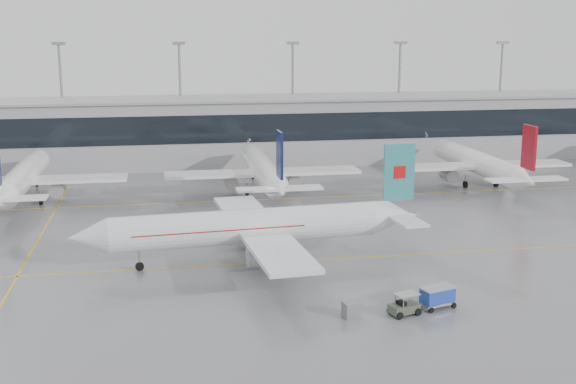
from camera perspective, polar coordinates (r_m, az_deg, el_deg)
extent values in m
plane|color=slate|center=(78.41, 1.56, -5.42)|extent=(320.00, 320.00, 0.00)
cube|color=orange|center=(78.41, 1.56, -5.42)|extent=(120.00, 0.25, 0.01)
cube|color=orange|center=(106.93, -1.71, -0.59)|extent=(120.00, 0.25, 0.01)
cube|color=orange|center=(92.46, -19.00, -3.34)|extent=(0.25, 60.00, 0.01)
cube|color=#949497|center=(137.14, -3.71, 4.81)|extent=(180.00, 15.00, 12.00)
cube|color=black|center=(129.51, -3.34, 5.03)|extent=(180.00, 0.20, 5.00)
cube|color=gray|center=(136.46, -3.75, 7.39)|extent=(182.00, 16.00, 0.40)
cylinder|color=gray|center=(142.79, -17.39, 6.59)|extent=(0.50, 0.50, 22.00)
cube|color=gray|center=(142.21, -17.68, 11.12)|extent=(2.40, 1.00, 0.60)
cylinder|color=gray|center=(141.75, -8.47, 6.98)|extent=(0.50, 0.50, 22.00)
cube|color=gray|center=(141.17, -8.62, 11.55)|extent=(2.40, 1.00, 0.60)
cylinder|color=gray|center=(144.11, 0.37, 7.19)|extent=(0.50, 0.50, 22.00)
cube|color=gray|center=(143.54, 0.37, 11.69)|extent=(2.40, 1.00, 0.60)
cylinder|color=gray|center=(149.69, 8.74, 7.25)|extent=(0.50, 0.50, 22.00)
cube|color=gray|center=(149.14, 8.89, 11.57)|extent=(2.40, 1.00, 0.60)
cylinder|color=gray|center=(158.17, 16.37, 7.16)|extent=(0.50, 0.50, 22.00)
cube|color=gray|center=(157.65, 16.62, 11.25)|extent=(2.40, 1.00, 0.60)
cylinder|color=silver|center=(76.84, -3.38, -2.74)|extent=(28.64, 5.99, 3.73)
cone|color=silver|center=(75.47, -15.55, -3.46)|extent=(4.29, 4.04, 3.73)
cone|color=silver|center=(81.78, 8.39, -1.93)|extent=(5.88, 4.17, 3.73)
cube|color=silver|center=(77.24, -2.28, -2.96)|extent=(7.45, 31.10, 0.45)
cube|color=silver|center=(81.78, 8.53, -1.71)|extent=(3.74, 12.03, 0.25)
cube|color=teal|center=(80.85, 8.77, 1.56)|extent=(3.62, 0.64, 6.36)
cylinder|color=#9C9C9C|center=(73.06, -1.83, -5.08)|extent=(3.76, 2.38, 2.10)
cylinder|color=#9C9C9C|center=(82.07, -3.34, -3.13)|extent=(3.76, 2.38, 2.10)
cylinder|color=gray|center=(76.28, -11.67, -5.19)|extent=(0.20, 0.20, 1.63)
cylinder|color=black|center=(76.53, -11.64, -5.78)|extent=(0.92, 0.37, 0.90)
cylinder|color=gray|center=(75.64, -1.10, -5.00)|extent=(0.24, 0.24, 1.63)
cylinder|color=black|center=(75.88, -1.09, -5.59)|extent=(1.13, 0.54, 1.10)
cylinder|color=gray|center=(80.48, -1.97, -3.94)|extent=(0.24, 0.24, 1.63)
cylinder|color=black|center=(80.72, -1.97, -4.49)|extent=(1.13, 0.54, 1.10)
cube|color=#B70F0F|center=(80.85, 8.77, 1.57)|extent=(1.43, 0.56, 1.40)
cube|color=#B70F0F|center=(76.28, -5.59, -2.74)|extent=(18.24, 5.19, 0.12)
cylinder|color=white|center=(111.70, -20.17, 1.20)|extent=(3.59, 27.36, 3.59)
cone|color=white|center=(126.94, -19.00, 2.54)|extent=(3.59, 4.00, 3.59)
cone|color=white|center=(95.85, -21.81, -0.67)|extent=(3.59, 5.60, 3.59)
cube|color=white|center=(110.33, -20.29, 0.85)|extent=(29.64, 5.00, 0.45)
cylinder|color=#9C9C9C|center=(110.35, -17.74, 0.24)|extent=(2.10, 3.60, 2.10)
cylinder|color=gray|center=(122.52, -19.26, 0.97)|extent=(0.20, 0.20, 1.56)
cylinder|color=black|center=(122.67, -19.23, 0.61)|extent=(0.30, 0.90, 0.90)
cylinder|color=gray|center=(110.26, -21.62, -0.36)|extent=(0.24, 0.24, 1.56)
cylinder|color=black|center=(110.43, -21.59, -0.76)|extent=(0.45, 1.10, 1.10)
cylinder|color=gray|center=(109.33, -18.96, -0.26)|extent=(0.24, 0.24, 1.56)
cylinder|color=black|center=(109.49, -18.93, -0.66)|extent=(0.45, 1.10, 1.10)
cylinder|color=white|center=(111.01, -2.10, 1.89)|extent=(3.59, 27.36, 3.59)
cone|color=white|center=(126.33, -3.11, 3.16)|extent=(3.59, 4.00, 3.59)
cone|color=white|center=(95.04, -0.70, 0.12)|extent=(3.59, 5.60, 3.59)
cube|color=white|center=(109.63, -1.99, 1.55)|extent=(29.64, 5.00, 0.45)
cube|color=white|center=(94.78, -0.68, 0.27)|extent=(11.40, 2.80, 0.25)
cube|color=#0D1545|center=(93.74, -0.66, 2.97)|extent=(0.35, 3.60, 6.12)
cylinder|color=#9C9C9C|center=(109.84, -4.50, 0.74)|extent=(2.10, 3.60, 2.10)
cylinder|color=#9C9C9C|center=(111.17, 0.43, 0.92)|extent=(2.10, 3.60, 2.10)
cylinder|color=gray|center=(121.89, -2.80, 1.60)|extent=(0.20, 0.20, 1.56)
cylinder|color=black|center=(122.03, -2.80, 1.24)|extent=(0.30, 0.90, 0.90)
cylinder|color=gray|center=(108.73, -3.26, 0.33)|extent=(0.24, 0.24, 1.56)
cylinder|color=black|center=(108.89, -3.26, -0.07)|extent=(0.45, 1.10, 1.10)
cylinder|color=gray|center=(109.46, -0.56, 0.43)|extent=(0.24, 0.24, 1.56)
cylinder|color=black|center=(109.62, -0.56, 0.03)|extent=(0.45, 1.10, 1.10)
cylinder|color=white|center=(120.91, 14.56, 2.36)|extent=(3.59, 27.36, 3.59)
cone|color=white|center=(135.11, 11.81, 3.51)|extent=(3.59, 4.00, 3.59)
cone|color=white|center=(106.43, 18.23, 0.82)|extent=(3.59, 5.60, 3.59)
cube|color=white|center=(119.64, 14.85, 2.05)|extent=(29.64, 5.00, 0.45)
cube|color=white|center=(106.20, 18.29, 0.96)|extent=(11.40, 2.80, 0.25)
cube|color=maroon|center=(105.28, 18.51, 3.37)|extent=(0.35, 3.60, 6.12)
cylinder|color=#9C9C9C|center=(118.42, 12.60, 1.32)|extent=(2.10, 3.60, 2.10)
cylinder|color=#9C9C9C|center=(122.43, 16.75, 1.45)|extent=(2.10, 3.60, 2.10)
cylinder|color=gray|center=(130.97, 12.57, 2.06)|extent=(0.20, 0.20, 1.56)
cylinder|color=black|center=(131.10, 12.56, 1.73)|extent=(0.30, 0.90, 0.90)
cylinder|color=gray|center=(118.05, 13.85, 0.94)|extent=(0.24, 0.24, 1.56)
cylinder|color=black|center=(118.20, 13.83, 0.57)|extent=(0.45, 1.10, 1.10)
cylinder|color=gray|center=(120.24, 16.12, 1.02)|extent=(0.24, 0.24, 1.56)
cylinder|color=black|center=(120.39, 16.10, 0.66)|extent=(0.45, 1.10, 1.10)
cube|color=#40473A|center=(64.40, 9.17, -9.05)|extent=(2.90, 2.11, 0.76)
cube|color=gray|center=(64.08, 9.37, -7.96)|extent=(2.38, 1.95, 0.07)
cube|color=black|center=(64.05, 8.95, -8.70)|extent=(0.77, 0.99, 0.43)
cylinder|color=gray|center=(65.53, 10.56, -8.77)|extent=(1.27, 0.46, 0.09)
cylinder|color=gray|center=(63.38, 9.11, -8.67)|extent=(0.09, 0.09, 0.98)
cylinder|color=gray|center=(64.28, 8.48, -8.34)|extent=(0.09, 0.09, 0.98)
cylinder|color=gray|center=(64.25, 10.22, -8.42)|extent=(0.09, 0.09, 0.98)
cylinder|color=gray|center=(65.13, 9.58, -8.10)|extent=(0.09, 0.09, 0.98)
cylinder|color=black|center=(63.44, 8.82, -9.64)|extent=(0.69, 0.40, 0.65)
cylinder|color=black|center=(64.49, 8.08, -9.24)|extent=(0.69, 0.40, 0.65)
cylinder|color=black|center=(64.53, 10.24, -9.30)|extent=(0.69, 0.40, 0.65)
cylinder|color=black|center=(65.57, 9.49, -8.92)|extent=(0.69, 0.40, 0.65)
cube|color=gray|center=(66.53, 11.70, -8.56)|extent=(3.47, 2.43, 0.19)
cube|color=#1C3FAB|center=(66.27, 11.73, -7.96)|extent=(3.24, 2.26, 1.26)
cube|color=gray|center=(66.04, 11.75, -7.41)|extent=(3.50, 2.53, 0.11)
cylinder|color=black|center=(65.29, 11.25, -9.15)|extent=(0.56, 0.33, 0.53)
cylinder|color=black|center=(66.44, 10.40, -8.72)|extent=(0.56, 0.33, 0.53)
cylinder|color=black|center=(66.80, 12.97, -8.72)|extent=(0.56, 0.33, 0.53)
cylinder|color=black|center=(67.92, 12.11, -8.32)|extent=(0.56, 0.33, 0.53)
cube|color=slate|center=(63.29, 5.01, -9.25)|extent=(1.54, 1.47, 1.34)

